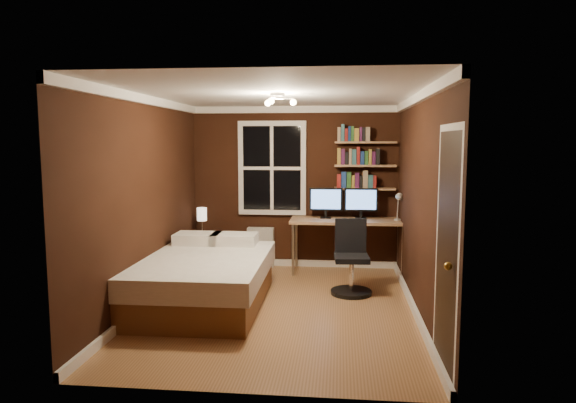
# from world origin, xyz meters

# --- Properties ---
(floor) EXTENTS (4.20, 4.20, 0.00)m
(floor) POSITION_xyz_m (0.00, 0.00, 0.00)
(floor) COLOR brown
(floor) RESTS_ON ground
(wall_back) EXTENTS (3.20, 0.04, 2.50)m
(wall_back) POSITION_xyz_m (0.00, 2.10, 1.25)
(wall_back) COLOR black
(wall_back) RESTS_ON ground
(wall_left) EXTENTS (0.04, 4.20, 2.50)m
(wall_left) POSITION_xyz_m (-1.60, 0.00, 1.25)
(wall_left) COLOR black
(wall_left) RESTS_ON ground
(wall_right) EXTENTS (0.04, 4.20, 2.50)m
(wall_right) POSITION_xyz_m (1.60, 0.00, 1.25)
(wall_right) COLOR black
(wall_right) RESTS_ON ground
(ceiling) EXTENTS (3.20, 4.20, 0.02)m
(ceiling) POSITION_xyz_m (0.00, 0.00, 2.50)
(ceiling) COLOR white
(ceiling) RESTS_ON wall_back
(window) EXTENTS (1.06, 0.06, 1.46)m
(window) POSITION_xyz_m (-0.35, 2.06, 1.55)
(window) COLOR white
(window) RESTS_ON wall_back
(door) EXTENTS (0.03, 0.82, 2.05)m
(door) POSITION_xyz_m (1.59, -1.55, 1.02)
(door) COLOR black
(door) RESTS_ON ground
(door_knob) EXTENTS (0.06, 0.06, 0.06)m
(door_knob) POSITION_xyz_m (1.55, -1.85, 1.00)
(door_knob) COLOR gold
(door_knob) RESTS_ON door
(ceiling_fixture) EXTENTS (0.44, 0.44, 0.18)m
(ceiling_fixture) POSITION_xyz_m (0.00, -0.10, 2.40)
(ceiling_fixture) COLOR beige
(ceiling_fixture) RESTS_ON ceiling
(bookshelf_lower) EXTENTS (0.92, 0.22, 0.03)m
(bookshelf_lower) POSITION_xyz_m (1.08, 1.98, 1.25)
(bookshelf_lower) COLOR #A3744F
(bookshelf_lower) RESTS_ON wall_back
(books_row_lower) EXTENTS (0.54, 0.16, 0.23)m
(books_row_lower) POSITION_xyz_m (1.08, 1.98, 1.38)
(books_row_lower) COLOR maroon
(books_row_lower) RESTS_ON bookshelf_lower
(bookshelf_middle) EXTENTS (0.92, 0.22, 0.03)m
(bookshelf_middle) POSITION_xyz_m (1.08, 1.98, 1.60)
(bookshelf_middle) COLOR #A3744F
(bookshelf_middle) RESTS_ON wall_back
(books_row_middle) EXTENTS (0.66, 0.16, 0.23)m
(books_row_middle) POSITION_xyz_m (1.08, 1.98, 1.73)
(books_row_middle) COLOR navy
(books_row_middle) RESTS_ON bookshelf_middle
(bookshelf_upper) EXTENTS (0.92, 0.22, 0.03)m
(bookshelf_upper) POSITION_xyz_m (1.08, 1.98, 1.95)
(bookshelf_upper) COLOR #A3744F
(bookshelf_upper) RESTS_ON wall_back
(books_row_upper) EXTENTS (0.54, 0.16, 0.23)m
(books_row_upper) POSITION_xyz_m (1.08, 1.98, 2.08)
(books_row_upper) COLOR #2F632A
(books_row_upper) RESTS_ON bookshelf_upper
(bed) EXTENTS (1.56, 2.16, 0.73)m
(bed) POSITION_xyz_m (-0.95, 0.05, 0.31)
(bed) COLOR brown
(bed) RESTS_ON ground
(nightstand) EXTENTS (0.51, 0.51, 0.52)m
(nightstand) POSITION_xyz_m (-1.40, 1.75, 0.26)
(nightstand) COLOR brown
(nightstand) RESTS_ON ground
(bedside_lamp) EXTENTS (0.15, 0.15, 0.44)m
(bedside_lamp) POSITION_xyz_m (-1.40, 1.75, 0.74)
(bedside_lamp) COLOR white
(bedside_lamp) RESTS_ON nightstand
(radiator) EXTENTS (0.41, 0.14, 0.62)m
(radiator) POSITION_xyz_m (-0.52, 1.99, 0.31)
(radiator) COLOR silver
(radiator) RESTS_ON ground
(desk) EXTENTS (1.70, 0.64, 0.81)m
(desk) POSITION_xyz_m (0.82, 1.76, 0.75)
(desk) COLOR #A3744F
(desk) RESTS_ON ground
(monitor_left) EXTENTS (0.50, 0.12, 0.46)m
(monitor_left) POSITION_xyz_m (0.50, 1.85, 1.04)
(monitor_left) COLOR black
(monitor_left) RESTS_ON desk
(monitor_right) EXTENTS (0.50, 0.12, 0.46)m
(monitor_right) POSITION_xyz_m (1.02, 1.85, 1.04)
(monitor_right) COLOR black
(monitor_right) RESTS_ON desk
(desk_lamp) EXTENTS (0.14, 0.32, 0.44)m
(desk_lamp) POSITION_xyz_m (1.55, 1.65, 1.03)
(desk_lamp) COLOR silver
(desk_lamp) RESTS_ON desk
(office_chair) EXTENTS (0.53, 0.53, 0.96)m
(office_chair) POSITION_xyz_m (0.86, 0.69, 0.36)
(office_chair) COLOR black
(office_chair) RESTS_ON ground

